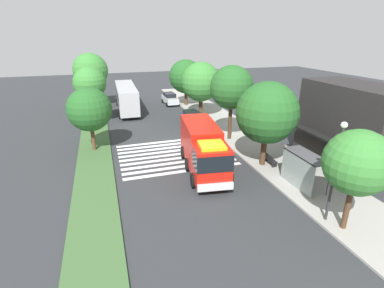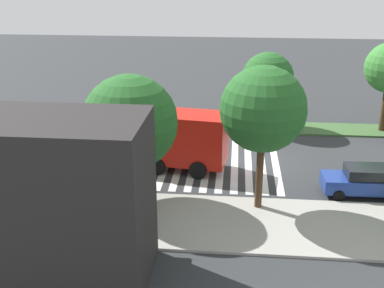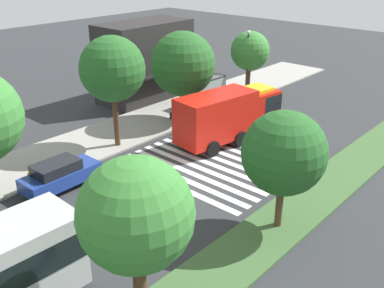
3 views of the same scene
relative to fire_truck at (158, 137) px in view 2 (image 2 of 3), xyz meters
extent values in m
plane|color=#2D3033|center=(-6.77, -1.43, -2.06)|extent=(120.00, 120.00, 0.00)
cube|color=#9E9B93|center=(-6.77, 6.96, -1.99)|extent=(60.00, 5.56, 0.14)
cube|color=#3D6033|center=(-6.77, -8.55, -1.99)|extent=(60.00, 3.00, 0.14)
cube|color=silver|center=(-7.62, -1.43, -2.05)|extent=(0.45, 10.11, 0.01)
cube|color=silver|center=(-6.72, -1.43, -2.05)|extent=(0.45, 10.11, 0.01)
cube|color=silver|center=(-5.82, -1.43, -2.05)|extent=(0.45, 10.11, 0.01)
cube|color=silver|center=(-4.92, -1.43, -2.05)|extent=(0.45, 10.11, 0.01)
cube|color=silver|center=(-4.02, -1.43, -2.05)|extent=(0.45, 10.11, 0.01)
cube|color=silver|center=(-3.12, -1.43, -2.05)|extent=(0.45, 10.11, 0.01)
cube|color=silver|center=(-2.22, -1.43, -2.05)|extent=(0.45, 10.11, 0.01)
cube|color=silver|center=(-1.32, -1.43, -2.05)|extent=(0.45, 10.11, 0.01)
cube|color=silver|center=(-0.42, -1.43, -2.05)|extent=(0.45, 10.11, 0.01)
cube|color=red|center=(2.74, -0.38, -0.17)|extent=(2.84, 2.85, 2.68)
cube|color=red|center=(-1.41, 0.19, 0.08)|extent=(6.16, 3.30, 3.17)
cube|color=black|center=(3.11, -0.43, 0.37)|extent=(2.14, 2.77, 1.18)
cube|color=silver|center=(4.08, -0.56, -1.26)|extent=(0.58, 2.53, 0.50)
cube|color=yellow|center=(2.74, -0.38, 1.29)|extent=(1.99, 1.99, 0.24)
cylinder|color=black|center=(2.66, 0.91, -1.51)|extent=(1.13, 0.45, 1.10)
cylinder|color=black|center=(2.32, -1.59, -1.51)|extent=(1.13, 0.45, 1.10)
cylinder|color=black|center=(-2.69, 1.65, -1.51)|extent=(1.13, 0.45, 1.10)
cylinder|color=black|center=(-3.04, -0.86, -1.51)|extent=(1.13, 0.45, 1.10)
cylinder|color=black|center=(-0.08, 1.29, -1.51)|extent=(1.13, 0.45, 1.10)
cylinder|color=black|center=(-0.42, -1.22, -1.51)|extent=(1.13, 0.45, 1.10)
cube|color=navy|center=(-12.22, 2.99, -1.34)|extent=(4.61, 1.90, 0.81)
cube|color=black|center=(-12.45, 2.98, -0.63)|extent=(2.59, 1.64, 0.61)
cylinder|color=black|center=(-10.73, 3.92, -1.74)|extent=(0.64, 0.23, 0.64)
cylinder|color=black|center=(-10.69, 2.11, -1.74)|extent=(0.64, 0.23, 0.64)
cube|color=#4C4C51|center=(4.69, 6.13, 0.48)|extent=(3.50, 1.40, 0.12)
cube|color=#8C9E99|center=(4.69, 5.47, -0.72)|extent=(3.50, 0.08, 2.40)
cylinder|color=#333338|center=(2.99, 6.78, -0.72)|extent=(0.08, 0.08, 2.40)
cylinder|color=#333338|center=(6.39, 6.78, -0.72)|extent=(0.08, 0.08, 2.40)
cube|color=black|center=(0.69, 5.85, -1.51)|extent=(1.60, 0.50, 0.08)
cube|color=black|center=(0.69, 5.63, -1.25)|extent=(1.60, 0.06, 0.45)
cube|color=black|center=(-0.03, 5.85, -1.74)|extent=(0.08, 0.45, 0.37)
cube|color=black|center=(1.41, 5.85, -1.74)|extent=(0.08, 0.45, 0.37)
cube|color=#282626|center=(2.74, 11.88, 1.42)|extent=(8.55, 4.27, 6.96)
cube|color=black|center=(2.74, 9.34, 0.74)|extent=(6.84, 0.80, 0.16)
cylinder|color=#47301E|center=(-6.22, 5.19, 0.03)|extent=(0.38, 0.38, 3.90)
sphere|color=#235B23|center=(-6.22, 5.19, 3.52)|extent=(4.38, 4.38, 4.38)
cylinder|color=#47301E|center=(0.58, 5.19, -0.53)|extent=(0.45, 0.45, 2.78)
sphere|color=#235B23|center=(0.58, 5.19, 2.62)|extent=(5.02, 5.02, 5.02)
cylinder|color=#47301E|center=(-16.40, -8.55, -0.10)|extent=(0.48, 0.48, 3.64)
cylinder|color=#513823|center=(-7.27, -8.55, -0.65)|extent=(0.36, 0.36, 2.55)
sphere|color=#235B23|center=(-7.27, -8.55, 2.05)|extent=(4.06, 4.06, 4.06)
camera|label=1|loc=(20.00, -7.27, 8.56)|focal=26.75mm
camera|label=2|loc=(-4.85, 28.06, 10.15)|focal=44.14mm
camera|label=3|loc=(-24.20, -17.92, 10.82)|focal=41.76mm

